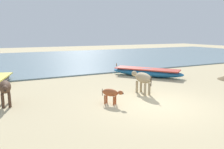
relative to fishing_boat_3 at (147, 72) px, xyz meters
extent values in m
plane|color=#CCB789|center=(-2.97, -4.93, -0.28)|extent=(80.00, 80.00, 0.00)
cube|color=slate|center=(-2.97, 12.01, -0.24)|extent=(60.00, 20.00, 0.08)
ellipsoid|color=#1E669E|center=(0.00, 0.00, -0.02)|extent=(3.63, 4.28, 0.51)
cube|color=#CC3F33|center=(0.00, 0.00, 0.19)|extent=(3.28, 3.83, 0.07)
cube|color=olive|center=(-0.21, 0.27, 0.12)|extent=(0.78, 0.64, 0.04)
cylinder|color=olive|center=(-1.29, 1.67, 0.33)|extent=(0.06, 0.06, 0.20)
ellipsoid|color=tan|center=(-2.58, -3.36, 0.46)|extent=(0.46, 1.09, 0.47)
ellipsoid|color=tan|center=(-2.60, -2.65, 0.54)|extent=(0.23, 0.36, 0.25)
sphere|color=#2D2119|center=(-2.60, -2.49, 0.51)|extent=(0.10, 0.10, 0.10)
cylinder|color=tan|center=(-2.70, -3.05, -0.01)|extent=(0.11, 0.11, 0.54)
cylinder|color=tan|center=(-2.47, -3.05, -0.01)|extent=(0.11, 0.11, 0.54)
cylinder|color=tan|center=(-2.68, -3.68, -0.01)|extent=(0.11, 0.11, 0.54)
cylinder|color=tan|center=(-2.45, -3.67, -0.01)|extent=(0.11, 0.11, 0.54)
cylinder|color=#2D2119|center=(-2.56, -3.93, 0.41)|extent=(0.04, 0.04, 0.44)
ellipsoid|color=#9E4C28|center=(-4.55, -4.04, 0.18)|extent=(0.60, 0.70, 0.29)
ellipsoid|color=#9E4C28|center=(-4.29, -4.40, 0.23)|extent=(0.24, 0.26, 0.16)
sphere|color=#2D2119|center=(-4.24, -4.48, 0.21)|extent=(0.08, 0.08, 0.06)
cylinder|color=#9E4C28|center=(-4.38, -4.15, -0.11)|extent=(0.07, 0.07, 0.33)
cylinder|color=#9E4C28|center=(-4.50, -4.24, -0.11)|extent=(0.07, 0.07, 0.33)
cylinder|color=#9E4C28|center=(-4.60, -3.84, -0.11)|extent=(0.07, 0.07, 0.33)
cylinder|color=#9E4C28|center=(-4.72, -3.92, -0.11)|extent=(0.07, 0.07, 0.33)
cylinder|color=#2D2119|center=(-4.76, -3.75, 0.15)|extent=(0.02, 0.02, 0.27)
ellipsoid|color=#4C3323|center=(-8.16, -2.43, 0.44)|extent=(0.43, 1.05, 0.46)
ellipsoid|color=#4C3323|center=(-8.16, -3.13, 0.52)|extent=(0.21, 0.35, 0.25)
sphere|color=#2D2119|center=(-8.16, -3.28, 0.49)|extent=(0.10, 0.10, 0.10)
cylinder|color=#4C3323|center=(-8.05, -2.74, -0.02)|extent=(0.11, 0.11, 0.53)
cylinder|color=#4C3323|center=(-8.28, -2.73, -0.02)|extent=(0.11, 0.11, 0.53)
cylinder|color=#4C3323|center=(-8.04, -2.12, -0.02)|extent=(0.11, 0.11, 0.53)
cylinder|color=#4C3323|center=(-8.27, -2.12, -0.02)|extent=(0.11, 0.11, 0.53)
cylinder|color=#2D2119|center=(-8.16, -1.87, 0.39)|extent=(0.03, 0.03, 0.43)
camera|label=1|loc=(-8.16, -11.47, 2.41)|focal=35.63mm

